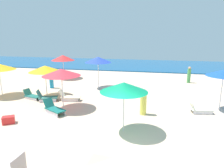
# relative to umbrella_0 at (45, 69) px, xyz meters

# --- Properties ---
(ground_plane) EXTENTS (60.00, 60.00, 0.00)m
(ground_plane) POSITION_rel_umbrella_0_xyz_m (6.70, -6.79, -2.08)
(ground_plane) COLOR beige
(ocean) EXTENTS (60.00, 11.81, 0.12)m
(ocean) POSITION_rel_umbrella_0_xyz_m (6.70, 17.31, -2.02)
(ocean) COLOR #15538A
(ocean) RESTS_ON ground_plane
(umbrella_0) EXTENTS (2.38, 2.38, 2.31)m
(umbrella_0) POSITION_rel_umbrella_0_xyz_m (0.00, 0.00, 0.00)
(umbrella_0) COLOR silver
(umbrella_0) RESTS_ON ground_plane
(lounge_chair_0_0) EXTENTS (1.46, 0.92, 0.68)m
(lounge_chair_0_0) POSITION_rel_umbrella_0_xyz_m (-0.66, -0.88, -1.84)
(lounge_chair_0_0) COLOR silver
(lounge_chair_0_0) RESTS_ON ground_plane
(lounge_chair_0_1) EXTENTS (1.50, 1.07, 0.80)m
(lounge_chair_0_1) POSITION_rel_umbrella_0_xyz_m (0.58, -1.13, -1.80)
(lounge_chair_0_1) COLOR silver
(lounge_chair_0_1) RESTS_ON ground_plane
(umbrella_1) EXTENTS (2.23, 2.23, 2.42)m
(umbrella_1) POSITION_rel_umbrella_0_xyz_m (6.53, -4.65, 0.12)
(umbrella_1) COLOR silver
(umbrella_1) RESTS_ON ground_plane
(umbrella_3) EXTENTS (2.35, 2.35, 2.50)m
(umbrella_3) POSITION_rel_umbrella_0_xyz_m (2.32, -2.20, 0.21)
(umbrella_3) COLOR silver
(umbrella_3) RESTS_ON ground_plane
(lounge_chair_3_0) EXTENTS (1.57, 1.23, 0.80)m
(lounge_chair_3_0) POSITION_rel_umbrella_0_xyz_m (2.20, -3.20, -1.79)
(lounge_chair_3_0) COLOR silver
(lounge_chair_3_0) RESTS_ON ground_plane
(lounge_chair_3_1) EXTENTS (1.52, 0.71, 0.76)m
(lounge_chair_3_1) POSITION_rel_umbrella_0_xyz_m (2.09, -0.72, -1.81)
(lounge_chair_3_1) COLOR silver
(lounge_chair_3_1) RESTS_ON ground_plane
(umbrella_5) EXTENTS (2.23, 2.23, 2.68)m
(umbrella_5) POSITION_rel_umbrella_0_xyz_m (3.15, 3.18, 0.36)
(umbrella_5) COLOR silver
(umbrella_5) RESTS_ON ground_plane
(umbrella_6) EXTENTS (2.37, 2.37, 2.43)m
(umbrella_6) POSITION_rel_umbrella_0_xyz_m (-1.47, 6.27, 0.08)
(umbrella_6) COLOR silver
(umbrella_6) RESTS_ON ground_plane
(umbrella_8) EXTENTS (2.00, 2.00, 2.51)m
(umbrella_8) POSITION_rel_umbrella_0_xyz_m (11.86, -0.65, 0.24)
(umbrella_8) COLOR silver
(umbrella_8) RESTS_ON ground_plane
(lounge_chair_8_1) EXTENTS (1.37, 0.77, 0.64)m
(lounge_chair_8_1) POSITION_rel_umbrella_0_xyz_m (10.60, -1.36, -1.85)
(lounge_chair_8_1) COLOR silver
(lounge_chair_8_1) RESTS_ON ground_plane
(beachgoer_0) EXTENTS (0.39, 0.39, 1.55)m
(beachgoer_0) POSITION_rel_umbrella_0_xyz_m (11.07, 6.78, -1.34)
(beachgoer_0) COLOR #4B994F
(beachgoer_0) RESTS_ON ground_plane
(beachgoer_1) EXTENTS (0.43, 0.43, 1.58)m
(beachgoer_1) POSITION_rel_umbrella_0_xyz_m (-0.79, 2.28, -1.34)
(beachgoer_1) COLOR #2390C3
(beachgoer_1) RESTS_ON ground_plane
(beachgoer_2) EXTENTS (0.51, 0.51, 1.56)m
(beachgoer_2) POSITION_rel_umbrella_0_xyz_m (7.32, -2.26, -1.35)
(beachgoer_2) COLOR #E9DF58
(beachgoer_2) RESTS_ON ground_plane
(cooler_box_1) EXTENTS (0.71, 0.64, 0.39)m
(cooler_box_1) POSITION_rel_umbrella_0_xyz_m (0.52, -4.99, -1.88)
(cooler_box_1) COLOR red
(cooler_box_1) RESTS_ON ground_plane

